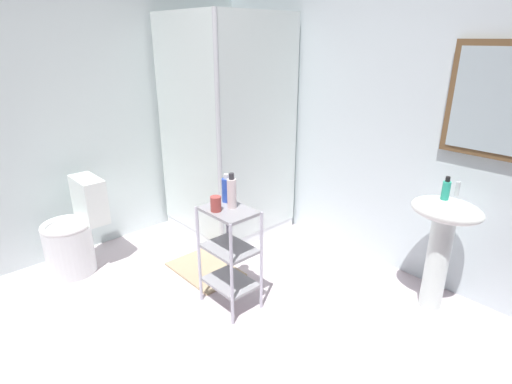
# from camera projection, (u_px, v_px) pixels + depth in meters

# --- Properties ---
(ground_plane) EXTENTS (4.20, 4.20, 0.02)m
(ground_plane) POSITION_uv_depth(u_px,v_px,m) (197.00, 359.00, 2.44)
(ground_plane) COLOR silver
(wall_back) EXTENTS (4.20, 0.14, 2.50)m
(wall_back) POSITION_uv_depth(u_px,v_px,m) (386.00, 112.00, 3.15)
(wall_back) COLOR silver
(wall_back) RESTS_ON ground_plane
(wall_left) EXTENTS (0.10, 4.20, 2.50)m
(wall_left) POSITION_uv_depth(u_px,v_px,m) (57.00, 110.00, 3.26)
(wall_left) COLOR silver
(wall_left) RESTS_ON ground_plane
(shower_stall) EXTENTS (0.92, 0.92, 2.00)m
(shower_stall) POSITION_uv_depth(u_px,v_px,m) (227.00, 187.00, 3.86)
(shower_stall) COLOR white
(shower_stall) RESTS_ON ground_plane
(pedestal_sink) EXTENTS (0.46, 0.37, 0.81)m
(pedestal_sink) POSITION_uv_depth(u_px,v_px,m) (442.00, 233.00, 2.70)
(pedestal_sink) COLOR white
(pedestal_sink) RESTS_ON ground_plane
(sink_faucet) EXTENTS (0.03, 0.03, 0.10)m
(sink_faucet) POSITION_uv_depth(u_px,v_px,m) (457.00, 189.00, 2.68)
(sink_faucet) COLOR silver
(sink_faucet) RESTS_ON pedestal_sink
(toilet) EXTENTS (0.37, 0.49, 0.76)m
(toilet) POSITION_uv_depth(u_px,v_px,m) (74.00, 235.00, 3.25)
(toilet) COLOR white
(toilet) RESTS_ON ground_plane
(storage_cart) EXTENTS (0.38, 0.28, 0.74)m
(storage_cart) POSITION_uv_depth(u_px,v_px,m) (229.00, 250.00, 2.77)
(storage_cart) COLOR silver
(storage_cart) RESTS_ON ground_plane
(hand_soap_bottle) EXTENTS (0.05, 0.05, 0.16)m
(hand_soap_bottle) POSITION_uv_depth(u_px,v_px,m) (446.00, 190.00, 2.61)
(hand_soap_bottle) COLOR #2DBC99
(hand_soap_bottle) RESTS_ON pedestal_sink
(lotion_bottle_white) EXTENTS (0.06, 0.06, 0.24)m
(lotion_bottle_white) POSITION_uv_depth(u_px,v_px,m) (232.00, 193.00, 2.65)
(lotion_bottle_white) COLOR white
(lotion_bottle_white) RESTS_ON storage_cart
(shampoo_bottle_blue) EXTENTS (0.06, 0.06, 0.20)m
(shampoo_bottle_blue) POSITION_uv_depth(u_px,v_px,m) (227.00, 189.00, 2.76)
(shampoo_bottle_blue) COLOR blue
(shampoo_bottle_blue) RESTS_ON storage_cart
(rinse_cup) EXTENTS (0.07, 0.07, 0.10)m
(rinse_cup) POSITION_uv_depth(u_px,v_px,m) (216.00, 204.00, 2.62)
(rinse_cup) COLOR #B24742
(rinse_cup) RESTS_ON storage_cart
(bath_mat) EXTENTS (0.60, 0.40, 0.02)m
(bath_mat) POSITION_uv_depth(u_px,v_px,m) (205.00, 269.00, 3.33)
(bath_mat) COLOR tan
(bath_mat) RESTS_ON ground_plane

